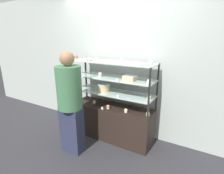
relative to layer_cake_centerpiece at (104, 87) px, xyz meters
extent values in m
plane|color=#2D2D33|center=(0.15, 0.02, -0.94)|extent=(20.00, 20.00, 0.00)
cube|color=#A8B2AD|center=(0.15, 0.39, 0.36)|extent=(8.00, 0.05, 2.60)
cube|color=black|center=(0.15, 0.02, -0.63)|extent=(1.46, 0.45, 0.61)
cube|color=black|center=(-0.57, 0.23, -0.20)|extent=(0.02, 0.02, 0.26)
cube|color=black|center=(0.86, 0.23, -0.20)|extent=(0.02, 0.02, 0.26)
cube|color=black|center=(-0.57, -0.19, -0.20)|extent=(0.02, 0.02, 0.26)
cube|color=black|center=(0.86, -0.19, -0.20)|extent=(0.02, 0.02, 0.26)
cube|color=#B2C6C1|center=(0.15, 0.02, -0.07)|extent=(1.46, 0.45, 0.01)
cube|color=black|center=(-0.57, 0.23, 0.06)|extent=(0.02, 0.02, 0.26)
cube|color=black|center=(0.86, 0.23, 0.06)|extent=(0.02, 0.02, 0.26)
cube|color=black|center=(-0.57, -0.19, 0.06)|extent=(0.02, 0.02, 0.26)
cube|color=black|center=(0.86, -0.19, 0.06)|extent=(0.02, 0.02, 0.26)
cube|color=#B2C6C1|center=(0.15, 0.02, 0.19)|extent=(1.46, 0.45, 0.01)
cube|color=black|center=(-0.57, 0.23, 0.32)|extent=(0.02, 0.02, 0.26)
cube|color=black|center=(0.86, 0.23, 0.32)|extent=(0.02, 0.02, 0.26)
cube|color=black|center=(-0.57, -0.19, 0.32)|extent=(0.02, 0.02, 0.26)
cube|color=black|center=(0.86, -0.19, 0.32)|extent=(0.02, 0.02, 0.26)
cube|color=#B2C6C1|center=(0.15, 0.02, 0.45)|extent=(1.46, 0.45, 0.01)
cylinder|color=#DBBC84|center=(0.00, 0.00, -0.01)|extent=(0.20, 0.20, 0.11)
cylinder|color=white|center=(0.00, 0.00, 0.06)|extent=(0.21, 0.21, 0.02)
cube|color=#DBBC84|center=(0.49, -0.02, 0.22)|extent=(0.18, 0.18, 0.06)
cube|color=silver|center=(0.49, -0.02, 0.26)|extent=(0.19, 0.18, 0.01)
cylinder|color=#CCB28C|center=(-0.52, -0.09, -0.32)|extent=(0.05, 0.05, 0.02)
sphere|color=#F4EAB2|center=(-0.52, -0.09, -0.29)|extent=(0.05, 0.05, 0.05)
cylinder|color=#CCB28C|center=(-0.20, -0.03, -0.32)|extent=(0.05, 0.05, 0.02)
sphere|color=#F4EAB2|center=(-0.20, -0.03, -0.29)|extent=(0.05, 0.05, 0.05)
cylinder|color=beige|center=(0.14, -0.09, -0.32)|extent=(0.05, 0.05, 0.02)
sphere|color=#E5996B|center=(0.14, -0.09, -0.29)|extent=(0.05, 0.05, 0.05)
cylinder|color=white|center=(0.47, -0.08, -0.32)|extent=(0.05, 0.05, 0.02)
sphere|color=#F4EAB2|center=(0.47, -0.08, -0.29)|extent=(0.05, 0.05, 0.05)
cylinder|color=white|center=(0.81, -0.03, -0.32)|extent=(0.05, 0.05, 0.02)
sphere|color=#F4EAB2|center=(0.81, -0.03, -0.29)|extent=(0.05, 0.05, 0.05)
cube|color=white|center=(0.07, -0.18, -0.31)|extent=(0.04, 0.00, 0.04)
cylinder|color=white|center=(-0.54, -0.08, -0.06)|extent=(0.05, 0.05, 0.02)
sphere|color=silver|center=(-0.54, -0.08, -0.03)|extent=(0.06, 0.06, 0.06)
cylinder|color=beige|center=(0.81, -0.01, -0.06)|extent=(0.05, 0.05, 0.02)
sphere|color=#F4EAB2|center=(0.81, -0.01, -0.03)|extent=(0.06, 0.06, 0.06)
cube|color=white|center=(0.37, -0.18, -0.05)|extent=(0.04, 0.00, 0.04)
cylinder|color=#CCB28C|center=(-0.51, -0.07, 0.20)|extent=(0.06, 0.06, 0.02)
sphere|color=#E5996B|center=(-0.51, -0.07, 0.23)|extent=(0.07, 0.07, 0.07)
cylinder|color=beige|center=(-0.06, -0.02, 0.20)|extent=(0.06, 0.06, 0.02)
sphere|color=silver|center=(-0.06, -0.02, 0.23)|extent=(0.07, 0.07, 0.07)
cylinder|color=white|center=(0.82, -0.09, 0.20)|extent=(0.06, 0.06, 0.02)
sphere|color=white|center=(0.82, -0.09, 0.23)|extent=(0.07, 0.07, 0.07)
cube|color=white|center=(0.35, -0.18, 0.21)|extent=(0.04, 0.00, 0.04)
cylinder|color=white|center=(-0.52, -0.08, 0.47)|extent=(0.06, 0.06, 0.02)
sphere|color=#8C5B42|center=(-0.52, -0.08, 0.50)|extent=(0.07, 0.07, 0.07)
cylinder|color=beige|center=(-0.07, -0.10, 0.47)|extent=(0.06, 0.06, 0.02)
sphere|color=#F4EAB2|center=(-0.07, -0.10, 0.50)|extent=(0.07, 0.07, 0.07)
cylinder|color=beige|center=(0.36, -0.04, 0.47)|extent=(0.06, 0.06, 0.02)
sphere|color=silver|center=(0.36, -0.04, 0.50)|extent=(0.07, 0.07, 0.07)
cylinder|color=beige|center=(0.81, -0.02, 0.47)|extent=(0.06, 0.06, 0.02)
sphere|color=white|center=(0.81, -0.02, 0.50)|extent=(0.07, 0.07, 0.07)
cube|color=white|center=(-0.09, -0.18, 0.48)|extent=(0.04, 0.00, 0.04)
torus|color=#EFB2BC|center=(-0.27, -0.02, 0.47)|extent=(0.12, 0.12, 0.04)
cube|color=#282D47|center=(-0.21, -0.62, -0.57)|extent=(0.35, 0.19, 0.74)
cylinder|color=#3F724C|center=(-0.21, -0.62, 0.13)|extent=(0.37, 0.37, 0.64)
sphere|color=#936B4C|center=(-0.21, -0.62, 0.55)|extent=(0.21, 0.21, 0.21)
camera|label=1|loc=(1.56, -2.44, 0.86)|focal=28.00mm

